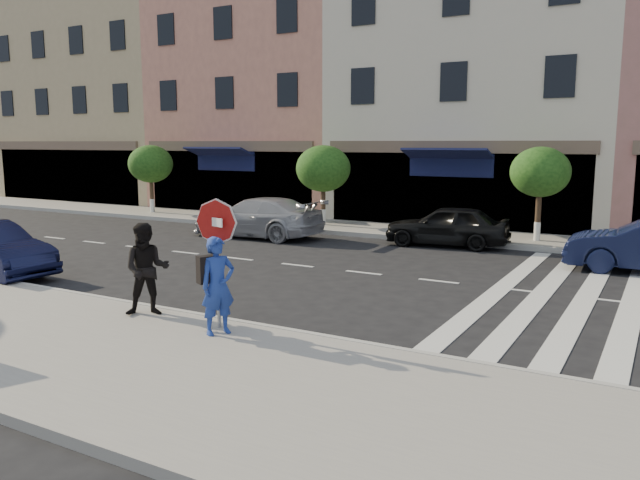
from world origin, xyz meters
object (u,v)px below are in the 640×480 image
(stop_sign, at_px, (216,233))
(walker, at_px, (147,269))
(photographer, at_px, (218,286))
(car_far_left, at_px, (257,217))
(car_far_mid, at_px, (447,226))

(stop_sign, relative_size, walker, 1.30)
(walker, bearing_deg, photographer, -46.79)
(car_far_left, bearing_deg, walker, 23.23)
(walker, bearing_deg, car_far_left, 75.76)
(walker, distance_m, car_far_left, 10.63)
(stop_sign, xyz_separation_m, photographer, (0.23, -0.28, -0.82))
(stop_sign, bearing_deg, car_far_mid, 103.03)
(stop_sign, height_order, walker, stop_sign)
(car_far_left, height_order, car_far_mid, car_far_left)
(walker, bearing_deg, car_far_mid, 40.89)
(walker, relative_size, car_far_mid, 0.44)
(stop_sign, relative_size, photographer, 1.37)
(car_far_mid, bearing_deg, photographer, -7.49)
(photographer, xyz_separation_m, car_far_left, (-6.25, 9.95, -0.26))
(stop_sign, height_order, photographer, stop_sign)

